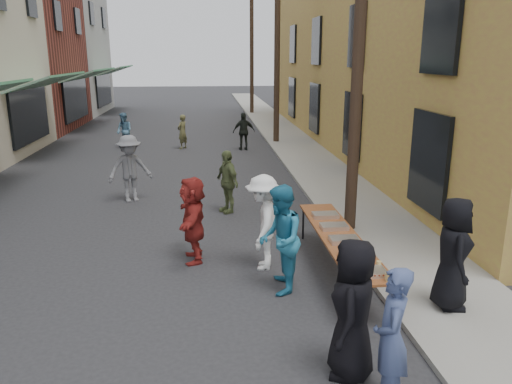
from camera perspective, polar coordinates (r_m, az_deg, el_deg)
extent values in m
plane|color=#28282B|center=(8.51, -12.80, -12.27)|extent=(120.00, 120.00, 0.00)
cube|color=gray|center=(23.15, 4.04, 5.74)|extent=(2.20, 60.00, 0.10)
cube|color=gray|center=(38.14, -23.54, 15.02)|extent=(8.00, 8.00, 9.00)
cube|color=gold|center=(23.73, 20.09, 17.13)|extent=(10.00, 28.00, 10.00)
cylinder|color=#2D2116|center=(10.99, 11.80, 18.22)|extent=(0.26, 0.26, 9.00)
cylinder|color=#2D2116|center=(22.72, 2.44, 16.85)|extent=(0.26, 0.26, 9.00)
cylinder|color=#2D2116|center=(34.64, -0.49, 16.33)|extent=(0.26, 0.26, 9.00)
cube|color=brown|center=(9.14, 9.52, -5.09)|extent=(0.70, 4.00, 0.04)
cylinder|color=black|center=(7.57, 10.99, -12.78)|extent=(0.04, 0.04, 0.71)
cylinder|color=black|center=(7.75, 15.20, -12.37)|extent=(0.04, 0.04, 0.71)
cylinder|color=black|center=(10.93, 5.41, -3.60)|extent=(0.04, 0.04, 0.71)
cylinder|color=black|center=(11.05, 8.37, -3.48)|extent=(0.04, 0.04, 0.71)
cube|color=maroon|center=(7.66, 12.77, -8.91)|extent=(0.50, 0.33, 0.08)
cube|color=#B2B2B7|center=(8.23, 11.35, -7.10)|extent=(0.50, 0.33, 0.08)
cube|color=tan|center=(8.85, 10.04, -5.40)|extent=(0.50, 0.33, 0.08)
cube|color=#B2B2B7|center=(9.49, 8.91, -3.92)|extent=(0.50, 0.33, 0.08)
cube|color=tan|center=(10.13, 7.93, -2.63)|extent=(0.50, 0.33, 0.08)
cylinder|color=#A57F26|center=(7.34, 11.85, -9.98)|extent=(0.07, 0.07, 0.08)
cylinder|color=#A57F26|center=(7.43, 11.62, -9.66)|extent=(0.07, 0.07, 0.08)
cylinder|color=#A57F26|center=(7.51, 11.39, -9.34)|extent=(0.07, 0.07, 0.08)
cylinder|color=tan|center=(7.51, 14.84, -9.42)|extent=(0.08, 0.08, 0.12)
imported|color=black|center=(6.34, 11.02, -13.05)|extent=(0.87, 1.03, 1.80)
imported|color=#425180|center=(5.98, 15.19, -15.84)|extent=(0.58, 0.71, 1.69)
imported|color=teal|center=(8.35, 2.77, -5.46)|extent=(0.82, 0.99, 1.85)
imported|color=white|center=(9.27, 0.83, -3.49)|extent=(0.89, 1.27, 1.80)
imported|color=#616E40|center=(12.66, -3.31, 1.20)|extent=(0.78, 1.02, 1.61)
imported|color=maroon|center=(9.69, -7.23, -3.11)|extent=(0.54, 1.58, 1.69)
imported|color=black|center=(8.21, 21.59, -6.54)|extent=(0.73, 0.96, 1.76)
imported|color=slate|center=(14.01, -14.21, 2.61)|extent=(1.35, 1.07, 1.83)
imported|color=black|center=(21.22, -1.39, 6.94)|extent=(0.97, 0.50, 1.59)
imported|color=brown|center=(21.78, -8.42, 6.83)|extent=(0.60, 0.64, 1.47)
imported|color=#5686A7|center=(22.34, -14.81, 6.79)|extent=(0.94, 0.93, 1.53)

